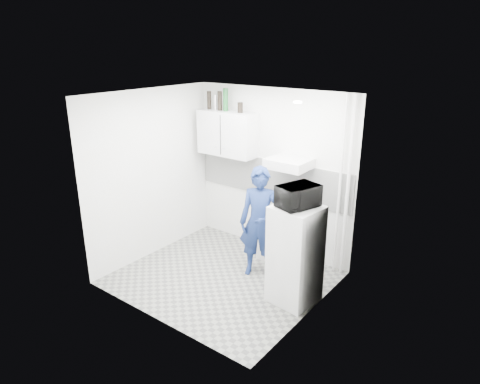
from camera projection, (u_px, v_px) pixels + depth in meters
The scene contains 22 objects.
floor at pixel (223, 277), 6.19m from camera, with size 2.80×2.80×0.00m, color gray.
ceiling at pixel (220, 95), 5.34m from camera, with size 2.80×2.80×0.00m, color white.
wall_back at pixel (272, 172), 6.71m from camera, with size 2.80×2.80×0.00m, color silver.
wall_left at pixel (151, 175), 6.56m from camera, with size 2.60×2.60×0.00m, color silver.
wall_right at pixel (314, 217), 4.97m from camera, with size 2.60×2.60×0.00m, color silver.
person at pixel (260, 223), 6.04m from camera, with size 0.59×0.39×1.62m, color navy.
stove at pixel (277, 236), 6.66m from camera, with size 0.47×0.47×0.75m, color silver.
fridge at pixel (295, 255), 5.45m from camera, with size 0.55×0.55×1.32m, color white.
stove_top at pixel (278, 213), 6.54m from camera, with size 0.45×0.45×0.03m, color black.
saucepan at pixel (282, 209), 6.51m from camera, with size 0.18×0.18×0.10m, color silver.
microwave at pixel (298, 196), 5.19m from camera, with size 0.34×0.50×0.28m, color black.
bottle_a at pixel (209, 100), 6.87m from camera, with size 0.07×0.07×0.29m, color black.
bottle_b at pixel (215, 102), 6.80m from camera, with size 0.06×0.06×0.24m, color silver.
bottle_c at pixel (220, 101), 6.74m from camera, with size 0.07×0.07×0.30m, color black.
bottle_d at pixel (226, 100), 6.66m from camera, with size 0.08×0.08×0.35m, color #144C1E.
canister_b at pixel (240, 108), 6.53m from camera, with size 0.08×0.08×0.16m, color black.
upper_cabinet at pixel (228, 133), 6.82m from camera, with size 1.00×0.35×0.70m, color white.
range_hood at pixel (289, 163), 6.17m from camera, with size 0.60×0.50×0.14m, color silver.
backsplash at pixel (271, 178), 6.73m from camera, with size 2.74×0.03×0.60m, color white.
pipe_a at pixel (348, 190), 5.90m from camera, with size 0.05×0.05×2.60m, color silver.
pipe_b at pixel (340, 188), 5.97m from camera, with size 0.04×0.04×2.60m, color silver.
ceiling_spot_fixture at pixel (298, 102), 4.93m from camera, with size 0.10×0.10×0.02m, color white.
Camera 1 is at (3.49, -4.18, 3.22)m, focal length 32.00 mm.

